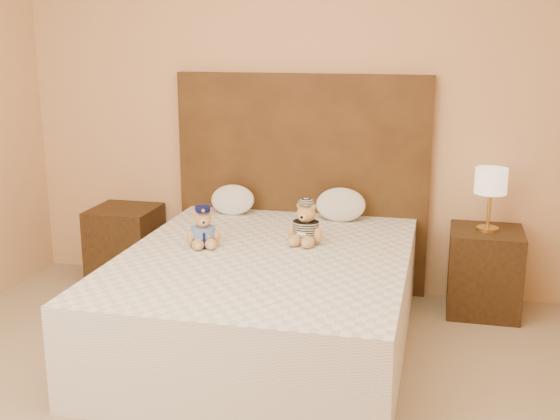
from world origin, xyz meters
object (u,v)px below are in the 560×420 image
object	(u,v)px
nightstand_left	(126,245)
pillow_right	(341,203)
nightstand_right	(484,271)
lamp	(491,184)
teddy_police	(203,227)
teddy_prisoner	(306,223)
pillow_left	(233,198)
bed	(265,299)

from	to	relation	value
nightstand_left	pillow_right	bearing A→B (deg)	1.10
nightstand_right	lamp	world-z (taller)	lamp
teddy_police	teddy_prisoner	xyz separation A→B (m)	(0.57, 0.19, 0.01)
nightstand_right	teddy_police	world-z (taller)	teddy_police
pillow_left	teddy_police	bearing A→B (deg)	-85.65
lamp	teddy_prisoner	distance (m)	1.21
nightstand_left	lamp	xyz separation A→B (m)	(2.50, 0.00, 0.57)
lamp	teddy_prisoner	world-z (taller)	lamp
teddy_prisoner	bed	bearing A→B (deg)	-116.69
nightstand_right	lamp	distance (m)	0.57
nightstand_left	lamp	size ratio (longest dim) A/B	1.38
pillow_left	bed	bearing A→B (deg)	-61.83
bed	pillow_right	world-z (taller)	pillow_right
nightstand_left	pillow_left	distance (m)	0.89
teddy_police	bed	bearing A→B (deg)	-31.88
bed	lamp	world-z (taller)	lamp
nightstand_right	teddy_police	size ratio (longest dim) A/B	2.31
pillow_right	teddy_prisoner	bearing A→B (deg)	-101.54
nightstand_right	pillow_left	xyz separation A→B (m)	(-1.69, 0.03, 0.38)
bed	pillow_right	xyz separation A→B (m)	(0.31, 0.83, 0.39)
bed	teddy_prisoner	distance (m)	0.51
teddy_prisoner	pillow_right	bearing A→B (deg)	88.91
bed	teddy_prisoner	bearing A→B (deg)	52.86
nightstand_left	teddy_police	distance (m)	1.21
teddy_police	pillow_right	xyz separation A→B (m)	(0.69, 0.77, -0.00)
nightstand_right	teddy_police	xyz separation A→B (m)	(-1.64, -0.74, 0.39)
nightstand_right	teddy_prisoner	bearing A→B (deg)	-152.49
pillow_right	nightstand_left	bearing A→B (deg)	-178.90
bed	pillow_left	distance (m)	1.02
pillow_right	lamp	bearing A→B (deg)	-1.82
lamp	pillow_left	bearing A→B (deg)	178.99
nightstand_left	bed	bearing A→B (deg)	-32.62
bed	nightstand_left	distance (m)	1.48
nightstand_right	pillow_right	bearing A→B (deg)	178.18
bed	teddy_police	world-z (taller)	teddy_police
teddy_police	teddy_prisoner	bearing A→B (deg)	-5.19
nightstand_right	bed	bearing A→B (deg)	-147.38
bed	nightstand_left	bearing A→B (deg)	147.38
lamp	teddy_prisoner	xyz separation A→B (m)	(-1.06, -0.55, -0.17)
bed	pillow_right	distance (m)	0.97
lamp	pillow_right	xyz separation A→B (m)	(-0.94, 0.03, -0.18)
nightstand_left	pillow_left	world-z (taller)	pillow_left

